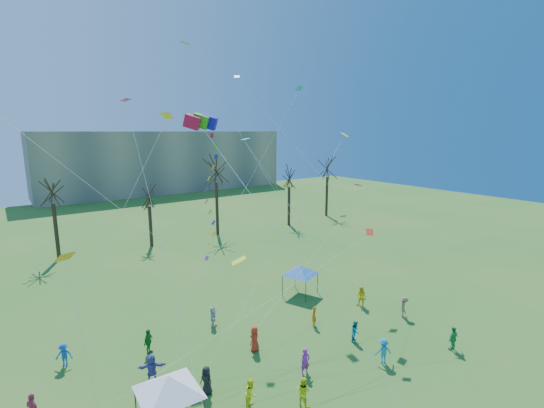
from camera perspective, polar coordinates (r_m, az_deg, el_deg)
distant_building at (r=100.73m, az=-15.67°, el=6.21°), size 60.00×14.00×15.00m
bare_tree_row at (r=52.81m, az=-14.64°, el=2.35°), size 70.93×8.72×12.11m
big_box_kite at (r=21.05m, az=-8.55°, el=0.91°), size 3.25×6.74×18.02m
canopy_tent_white at (r=21.57m, az=-15.35°, el=-24.67°), size 4.16×4.16×3.13m
canopy_tent_blue at (r=35.78m, az=4.28°, el=-9.91°), size 3.47×3.47×2.79m
festival_crowd at (r=25.95m, az=-3.80°, el=-22.31°), size 26.69×14.63×1.85m
small_kites_aloft at (r=28.13m, az=-4.17°, el=6.43°), size 30.63×19.05×31.42m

